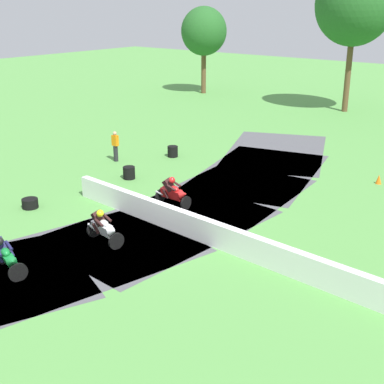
% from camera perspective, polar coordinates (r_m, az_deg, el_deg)
% --- Properties ---
extents(ground_plane, '(120.00, 120.00, 0.00)m').
position_cam_1_polar(ground_plane, '(20.37, -3.02, -3.67)').
color(ground_plane, '#569947').
extents(track_asphalt, '(11.23, 33.67, 0.01)m').
position_cam_1_polar(track_asphalt, '(21.29, -5.58, -2.66)').
color(track_asphalt, '#515156').
rests_on(track_asphalt, ground).
extents(safety_barrier, '(20.79, 1.86, 0.90)m').
position_cam_1_polar(safety_barrier, '(17.06, 9.94, -7.21)').
color(safety_barrier, white).
rests_on(safety_barrier, ground).
extents(motorcycle_lead_green, '(1.69, 1.14, 1.43)m').
position_cam_1_polar(motorcycle_lead_green, '(17.64, -19.28, -6.48)').
color(motorcycle_lead_green, black).
rests_on(motorcycle_lead_green, ground).
extents(motorcycle_chase_white, '(1.71, 0.96, 1.43)m').
position_cam_1_polar(motorcycle_chase_white, '(18.90, -9.49, -3.74)').
color(motorcycle_chase_white, black).
rests_on(motorcycle_chase_white, ground).
extents(motorcycle_trailing_red, '(1.68, 0.76, 1.43)m').
position_cam_1_polar(motorcycle_trailing_red, '(21.97, -2.06, -0.04)').
color(motorcycle_trailing_red, black).
rests_on(motorcycle_trailing_red, ground).
extents(tire_stack_mid_a, '(0.66, 0.66, 0.40)m').
position_cam_1_polar(tire_stack_mid_a, '(23.03, -17.01, -1.17)').
color(tire_stack_mid_a, black).
rests_on(tire_stack_mid_a, ground).
extents(tire_stack_mid_b, '(0.58, 0.58, 0.60)m').
position_cam_1_polar(tire_stack_mid_b, '(25.80, -6.78, 2.07)').
color(tire_stack_mid_b, black).
rests_on(tire_stack_mid_b, ground).
extents(tire_stack_far, '(0.57, 0.57, 0.60)m').
position_cam_1_polar(tire_stack_far, '(29.30, -2.09, 4.37)').
color(tire_stack_far, black).
rests_on(tire_stack_far, ground).
extents(track_marshal, '(0.34, 0.24, 1.63)m').
position_cam_1_polar(track_marshal, '(28.63, -8.23, 4.88)').
color(track_marshal, '#232328').
rests_on(track_marshal, ground).
extents(traffic_cone, '(0.28, 0.28, 0.44)m').
position_cam_1_polar(traffic_cone, '(26.44, 19.42, 1.31)').
color(traffic_cone, orange).
rests_on(traffic_cone, ground).
extents(tree_far_right, '(5.74, 5.74, 10.91)m').
position_cam_1_polar(tree_far_right, '(42.68, 17.09, 18.71)').
color(tree_far_right, brown).
rests_on(tree_far_right, ground).
extents(tree_mid_rise, '(4.09, 4.09, 7.69)m').
position_cam_1_polar(tree_mid_rise, '(49.72, 1.29, 16.86)').
color(tree_mid_rise, brown).
rests_on(tree_mid_rise, ground).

